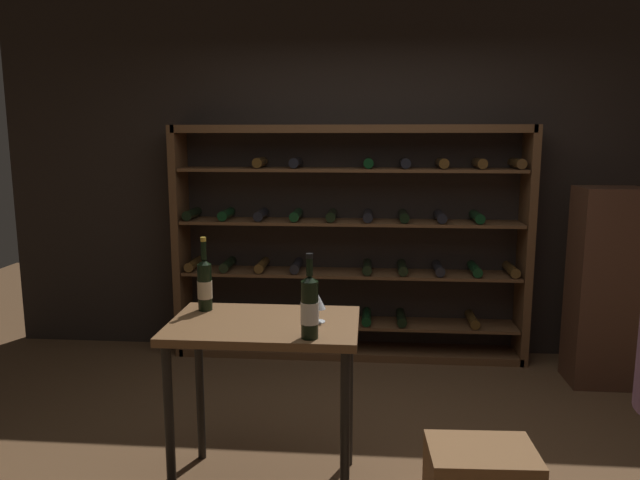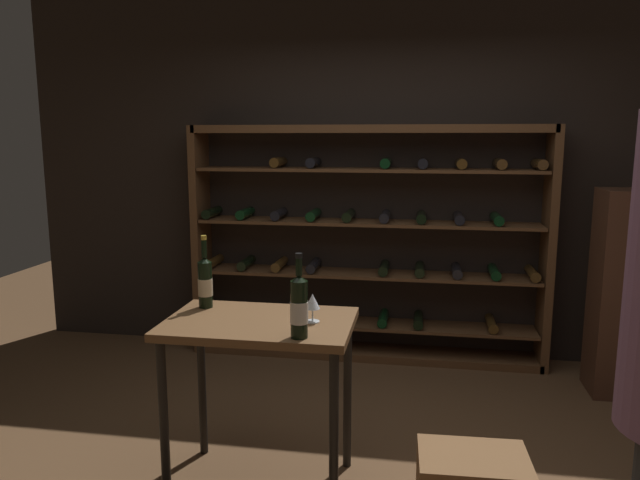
{
  "view_description": "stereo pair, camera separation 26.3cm",
  "coord_description": "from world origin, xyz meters",
  "px_view_note": "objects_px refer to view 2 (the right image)",
  "views": [
    {
      "loc": [
        0.01,
        -2.92,
        1.75
      ],
      "look_at": [
        -0.24,
        0.15,
        1.22
      ],
      "focal_mm": 33.58,
      "sensor_mm": 36.0,
      "label": 1
    },
    {
      "loc": [
        0.27,
        -2.89,
        1.75
      ],
      "look_at": [
        -0.24,
        0.15,
        1.22
      ],
      "focal_mm": 33.58,
      "sensor_mm": 36.0,
      "label": 2
    }
  ],
  "objects_px": {
    "display_cabinet": "(628,294)",
    "wine_bottle_gold_foil": "(299,306)",
    "wine_glass_stemmed_left": "(312,303)",
    "wine_rack": "(366,245)",
    "tasting_table": "(260,343)",
    "wine_bottle_green_slim": "(205,282)"
  },
  "relations": [
    {
      "from": "wine_glass_stemmed_left",
      "to": "wine_bottle_green_slim",
      "type": "bearing_deg",
      "value": 165.33
    },
    {
      "from": "wine_bottle_green_slim",
      "to": "tasting_table",
      "type": "bearing_deg",
      "value": -26.34
    },
    {
      "from": "display_cabinet",
      "to": "wine_glass_stemmed_left",
      "type": "relative_size",
      "value": 10.13
    },
    {
      "from": "display_cabinet",
      "to": "wine_glass_stemmed_left",
      "type": "bearing_deg",
      "value": -141.79
    },
    {
      "from": "tasting_table",
      "to": "wine_bottle_gold_foil",
      "type": "bearing_deg",
      "value": -42.32
    },
    {
      "from": "wine_bottle_green_slim",
      "to": "wine_glass_stemmed_left",
      "type": "relative_size",
      "value": 2.73
    },
    {
      "from": "wine_bottle_gold_foil",
      "to": "wine_bottle_green_slim",
      "type": "relative_size",
      "value": 1.0
    },
    {
      "from": "tasting_table",
      "to": "wine_bottle_green_slim",
      "type": "xyz_separation_m",
      "value": [
        -0.33,
        0.17,
        0.26
      ]
    },
    {
      "from": "display_cabinet",
      "to": "wine_glass_stemmed_left",
      "type": "height_order",
      "value": "display_cabinet"
    },
    {
      "from": "tasting_table",
      "to": "wine_glass_stemmed_left",
      "type": "distance_m",
      "value": 0.34
    },
    {
      "from": "wine_bottle_gold_foil",
      "to": "wine_glass_stemmed_left",
      "type": "xyz_separation_m",
      "value": [
        0.02,
        0.23,
        -0.05
      ]
    },
    {
      "from": "wine_rack",
      "to": "tasting_table",
      "type": "distance_m",
      "value": 1.93
    },
    {
      "from": "tasting_table",
      "to": "wine_bottle_green_slim",
      "type": "height_order",
      "value": "wine_bottle_green_slim"
    },
    {
      "from": "wine_glass_stemmed_left",
      "to": "wine_rack",
      "type": "bearing_deg",
      "value": 87.6
    },
    {
      "from": "tasting_table",
      "to": "wine_rack",
      "type": "bearing_deg",
      "value": 79.83
    },
    {
      "from": "wine_rack",
      "to": "wine_bottle_gold_foil",
      "type": "xyz_separation_m",
      "value": [
        -0.1,
        -2.12,
        0.1
      ]
    },
    {
      "from": "wine_rack",
      "to": "wine_bottle_gold_foil",
      "type": "bearing_deg",
      "value": -92.61
    },
    {
      "from": "wine_rack",
      "to": "wine_bottle_green_slim",
      "type": "xyz_separation_m",
      "value": [
        -0.67,
        -1.73,
        0.1
      ]
    },
    {
      "from": "display_cabinet",
      "to": "wine_bottle_gold_foil",
      "type": "height_order",
      "value": "display_cabinet"
    },
    {
      "from": "tasting_table",
      "to": "display_cabinet",
      "type": "bearing_deg",
      "value": 34.86
    },
    {
      "from": "wine_bottle_gold_foil",
      "to": "wine_glass_stemmed_left",
      "type": "height_order",
      "value": "wine_bottle_gold_foil"
    },
    {
      "from": "wine_rack",
      "to": "display_cabinet",
      "type": "relative_size",
      "value": 1.97
    }
  ]
}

